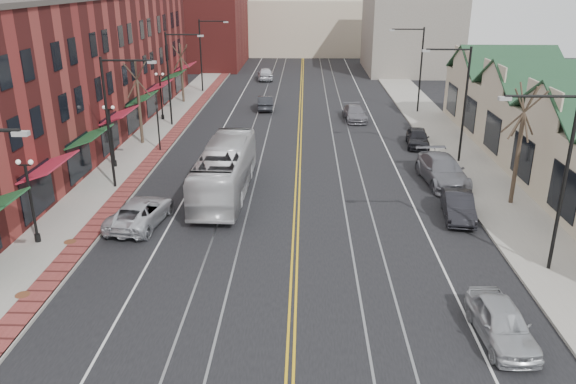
# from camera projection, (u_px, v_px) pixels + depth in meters

# --- Properties ---
(ground) EXTENTS (160.00, 160.00, 0.00)m
(ground) POSITION_uv_depth(u_px,v_px,m) (291.00, 348.00, 20.13)
(ground) COLOR black
(ground) RESTS_ON ground
(sidewalk_left) EXTENTS (4.00, 120.00, 0.15)m
(sidewalk_left) POSITION_uv_depth(u_px,v_px,m) (127.00, 167.00, 39.12)
(sidewalk_left) COLOR gray
(sidewalk_left) RESTS_ON ground
(sidewalk_right) EXTENTS (4.00, 120.00, 0.15)m
(sidewalk_right) POSITION_uv_depth(u_px,v_px,m) (473.00, 171.00, 38.44)
(sidewalk_right) COLOR gray
(sidewalk_right) RESTS_ON ground
(building_left) EXTENTS (10.00, 50.00, 11.00)m
(building_left) POSITION_uv_depth(u_px,v_px,m) (58.00, 73.00, 43.93)
(building_left) COLOR maroon
(building_left) RESTS_ON ground
(building_right) EXTENTS (8.00, 36.00, 4.60)m
(building_right) POSITION_uv_depth(u_px,v_px,m) (567.00, 140.00, 37.48)
(building_right) COLOR #C3B396
(building_right) RESTS_ON ground
(backdrop_left) EXTENTS (14.00, 18.00, 14.00)m
(backdrop_left) POSITION_uv_depth(u_px,v_px,m) (196.00, 17.00, 83.47)
(backdrop_left) COLOR maroon
(backdrop_left) RESTS_ON ground
(backdrop_mid) EXTENTS (22.00, 14.00, 9.00)m
(backdrop_mid) POSITION_uv_depth(u_px,v_px,m) (303.00, 27.00, 97.91)
(backdrop_mid) COLOR #C3B396
(backdrop_mid) RESTS_ON ground
(backdrop_right) EXTENTS (12.00, 16.00, 11.00)m
(backdrop_right) POSITION_uv_depth(u_px,v_px,m) (410.00, 31.00, 78.45)
(backdrop_right) COLOR slate
(backdrop_right) RESTS_ON ground
(streetlight_l_1) EXTENTS (3.33, 0.25, 8.00)m
(streetlight_l_1) POSITION_uv_depth(u_px,v_px,m) (114.00, 110.00, 33.60)
(streetlight_l_1) COLOR black
(streetlight_l_1) RESTS_ON sidewalk_left
(streetlight_l_2) EXTENTS (3.33, 0.25, 8.00)m
(streetlight_l_2) POSITION_uv_depth(u_px,v_px,m) (173.00, 69.00, 48.54)
(streetlight_l_2) COLOR black
(streetlight_l_2) RESTS_ON sidewalk_left
(streetlight_l_3) EXTENTS (3.33, 0.25, 8.00)m
(streetlight_l_3) POSITION_uv_depth(u_px,v_px,m) (204.00, 48.00, 63.48)
(streetlight_l_3) COLOR black
(streetlight_l_3) RESTS_ON sidewalk_left
(streetlight_r_0) EXTENTS (3.33, 0.25, 8.00)m
(streetlight_r_0) POSITION_uv_depth(u_px,v_px,m) (556.00, 165.00, 23.63)
(streetlight_r_0) COLOR black
(streetlight_r_0) RESTS_ON sidewalk_right
(streetlight_r_1) EXTENTS (3.33, 0.25, 8.00)m
(streetlight_r_1) POSITION_uv_depth(u_px,v_px,m) (460.00, 93.00, 38.57)
(streetlight_r_1) COLOR black
(streetlight_r_1) RESTS_ON sidewalk_right
(streetlight_r_2) EXTENTS (3.33, 0.25, 8.00)m
(streetlight_r_2) POSITION_uv_depth(u_px,v_px,m) (417.00, 61.00, 53.52)
(streetlight_r_2) COLOR black
(streetlight_r_2) RESTS_ON sidewalk_right
(lamppost_l_1) EXTENTS (0.84, 0.28, 4.27)m
(lamppost_l_1) POSITION_uv_depth(u_px,v_px,m) (32.00, 203.00, 27.18)
(lamppost_l_1) COLOR black
(lamppost_l_1) RESTS_ON sidewalk_left
(lamppost_l_2) EXTENTS (0.84, 0.28, 4.27)m
(lamppost_l_2) POSITION_uv_depth(u_px,v_px,m) (112.00, 138.00, 38.39)
(lamppost_l_2) COLOR black
(lamppost_l_2) RESTS_ON sidewalk_left
(lamppost_l_3) EXTENTS (0.84, 0.28, 4.27)m
(lamppost_l_3) POSITION_uv_depth(u_px,v_px,m) (161.00, 97.00, 51.46)
(lamppost_l_3) COLOR black
(lamppost_l_3) RESTS_ON sidewalk_left
(tree_left_near) EXTENTS (1.78, 1.37, 6.48)m
(tree_left_near) POSITION_uv_depth(u_px,v_px,m) (139.00, 101.00, 43.52)
(tree_left_near) COLOR #382B21
(tree_left_near) RESTS_ON sidewalk_left
(tree_left_far) EXTENTS (1.66, 1.28, 6.02)m
(tree_left_far) POSITION_uv_depth(u_px,v_px,m) (182.00, 72.00, 58.54)
(tree_left_far) COLOR #382B21
(tree_left_far) RESTS_ON sidewalk_left
(tree_right_mid) EXTENTS (1.90, 1.46, 6.93)m
(tree_right_mid) POSITION_uv_depth(u_px,v_px,m) (519.00, 143.00, 31.51)
(tree_right_mid) COLOR #382B21
(tree_right_mid) RESTS_ON sidewalk_right
(manhole_mid) EXTENTS (0.60, 0.60, 0.02)m
(manhole_mid) POSITION_uv_depth(u_px,v_px,m) (22.00, 295.00, 23.20)
(manhole_mid) COLOR #592D19
(manhole_mid) RESTS_ON sidewalk_left
(manhole_far) EXTENTS (0.60, 0.60, 0.02)m
(manhole_far) POSITION_uv_depth(u_px,v_px,m) (70.00, 242.00, 27.87)
(manhole_far) COLOR #592D19
(manhole_far) RESTS_ON sidewalk_left
(traffic_signal) EXTENTS (0.18, 0.15, 3.80)m
(traffic_signal) POSITION_uv_depth(u_px,v_px,m) (158.00, 122.00, 42.01)
(traffic_signal) COLOR black
(traffic_signal) RESTS_ON sidewalk_left
(transit_bus) EXTENTS (2.80, 11.06, 3.07)m
(transit_bus) POSITION_uv_depth(u_px,v_px,m) (225.00, 170.00, 33.97)
(transit_bus) COLOR silver
(transit_bus) RESTS_ON ground
(parked_suv) EXTENTS (3.00, 5.37, 1.42)m
(parked_suv) POSITION_uv_depth(u_px,v_px,m) (141.00, 212.00, 29.96)
(parked_suv) COLOR silver
(parked_suv) RESTS_ON ground
(parked_car_a) EXTENTS (1.89, 4.27, 1.43)m
(parked_car_a) POSITION_uv_depth(u_px,v_px,m) (502.00, 322.00, 20.36)
(parked_car_a) COLOR #AAADB2
(parked_car_a) RESTS_ON ground
(parked_car_b) EXTENTS (2.01, 4.44, 1.41)m
(parked_car_b) POSITION_uv_depth(u_px,v_px,m) (458.00, 206.00, 30.79)
(parked_car_b) COLOR black
(parked_car_b) RESTS_ON ground
(parked_car_c) EXTENTS (2.88, 6.09, 1.72)m
(parked_car_c) POSITION_uv_depth(u_px,v_px,m) (442.00, 170.00, 36.07)
(parked_car_c) COLOR slate
(parked_car_c) RESTS_ON ground
(parked_car_d) EXTENTS (2.11, 4.32, 1.42)m
(parked_car_d) POSITION_uv_depth(u_px,v_px,m) (418.00, 138.00, 44.04)
(parked_car_d) COLOR black
(parked_car_d) RESTS_ON ground
(distant_car_left) EXTENTS (1.75, 4.32, 1.40)m
(distant_car_left) POSITION_uv_depth(u_px,v_px,m) (265.00, 103.00, 56.44)
(distant_car_left) COLOR black
(distant_car_left) RESTS_ON ground
(distant_car_right) EXTENTS (2.23, 4.77, 1.35)m
(distant_car_right) POSITION_uv_depth(u_px,v_px,m) (355.00, 113.00, 52.11)
(distant_car_right) COLOR slate
(distant_car_right) RESTS_ON ground
(distant_car_far) EXTENTS (2.47, 4.95, 1.62)m
(distant_car_far) POSITION_uv_depth(u_px,v_px,m) (265.00, 74.00, 72.91)
(distant_car_far) COLOR silver
(distant_car_far) RESTS_ON ground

